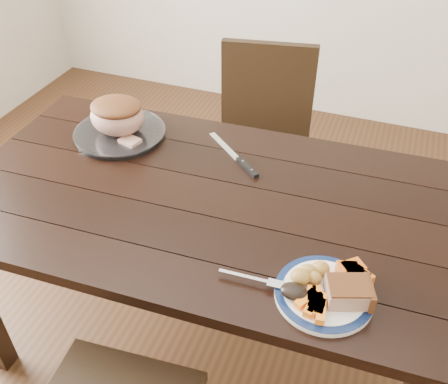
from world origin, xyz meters
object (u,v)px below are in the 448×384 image
(roast_joint, at_px, (117,117))
(pork_slice, at_px, (348,292))
(chair_far, at_px, (263,138))
(dinner_plate, at_px, (324,294))
(serving_platter, at_px, (120,134))
(dining_table, at_px, (204,216))
(carving_knife, at_px, (241,162))
(fork, at_px, (256,280))

(roast_joint, bearing_deg, pork_slice, -28.00)
(chair_far, height_order, dinner_plate, chair_far)
(dinner_plate, xyz_separation_m, serving_platter, (-0.88, 0.49, 0.00))
(dinner_plate, height_order, roast_joint, roast_joint)
(dining_table, relative_size, dinner_plate, 6.40)
(pork_slice, bearing_deg, serving_platter, 152.00)
(pork_slice, xyz_separation_m, carving_knife, (-0.45, 0.49, -0.04))
(dinner_plate, relative_size, carving_knife, 1.00)
(dining_table, distance_m, fork, 0.42)
(serving_platter, height_order, roast_joint, roast_joint)
(dining_table, xyz_separation_m, roast_joint, (-0.43, 0.22, 0.18))
(serving_platter, relative_size, pork_slice, 3.11)
(pork_slice, bearing_deg, carving_knife, 132.51)
(serving_platter, relative_size, carving_knife, 1.30)
(chair_far, height_order, serving_platter, chair_far)
(pork_slice, relative_size, carving_knife, 0.42)
(serving_platter, distance_m, roast_joint, 0.07)
(fork, bearing_deg, dinner_plate, 5.22)
(dinner_plate, bearing_deg, roast_joint, 150.71)
(serving_platter, relative_size, roast_joint, 1.64)
(pork_slice, relative_size, roast_joint, 0.53)
(pork_slice, height_order, fork, pork_slice)
(fork, xyz_separation_m, roast_joint, (-0.70, 0.52, 0.06))
(carving_knife, bearing_deg, chair_far, 138.25)
(dinner_plate, relative_size, roast_joint, 1.26)
(carving_knife, bearing_deg, roast_joint, -140.46)
(chair_far, distance_m, roast_joint, 0.73)
(carving_knife, bearing_deg, fork, -26.46)
(pork_slice, xyz_separation_m, fork, (-0.23, -0.02, -0.02))
(carving_knife, bearing_deg, serving_platter, -140.46)
(chair_far, distance_m, pork_slice, 1.17)
(serving_platter, bearing_deg, dining_table, -27.13)
(serving_platter, height_order, pork_slice, pork_slice)
(dinner_plate, distance_m, carving_knife, 0.62)
(serving_platter, bearing_deg, pork_slice, -28.00)
(dinner_plate, bearing_deg, fork, -172.04)
(dining_table, xyz_separation_m, fork, (0.27, -0.30, 0.11))
(chair_far, height_order, pork_slice, chair_far)
(dinner_plate, bearing_deg, carving_knife, 128.94)
(serving_platter, distance_m, pork_slice, 1.06)
(roast_joint, xyz_separation_m, carving_knife, (0.49, -0.01, -0.08))
(chair_far, height_order, roast_joint, chair_far)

